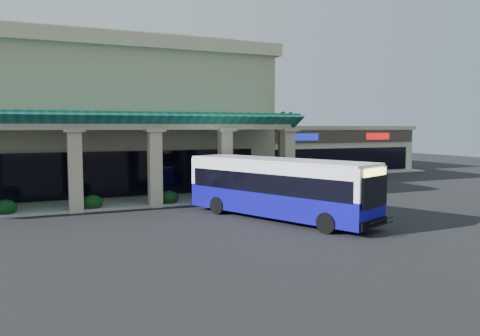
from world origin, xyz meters
name	(u,v)px	position (x,y,z in m)	size (l,w,h in m)	color
ground	(235,219)	(0.00, 0.00, 0.00)	(110.00, 110.00, 0.00)	black
main_building	(57,115)	(-8.00, 16.00, 5.67)	(30.80, 14.80, 11.35)	tan
arcade	(64,160)	(-8.00, 6.80, 2.85)	(30.00, 6.20, 5.70)	#0E5445
strip_mall	(299,148)	(18.00, 24.00, 2.45)	(22.50, 12.50, 4.90)	beige
palm_0	(280,146)	(8.50, 11.00, 3.30)	(2.40, 2.40, 6.60)	#155218
palm_1	(273,149)	(9.50, 14.00, 2.90)	(2.40, 2.40, 5.80)	#155218
broadleaf_tree	(231,152)	(7.50, 19.00, 2.41)	(2.60, 2.60, 4.81)	black
transit_bus	(278,189)	(2.01, -1.00, 1.57)	(2.61, 11.23, 3.14)	#0D0A9A
pedestrian	(344,202)	(5.36, -2.11, 0.84)	(0.61, 0.40, 1.68)	slate
car_silver	(291,172)	(11.42, 14.31, 0.72)	(1.71, 4.24, 1.45)	#A2A0B0
car_white	(320,173)	(13.69, 12.98, 0.70)	(1.48, 4.23, 1.39)	silver
car_red	(345,170)	(16.94, 13.85, 0.77)	(2.14, 5.28, 1.53)	#ADADAF
car_gray	(367,170)	(19.75, 14.11, 0.64)	(2.13, 4.63, 1.29)	#3A3C46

